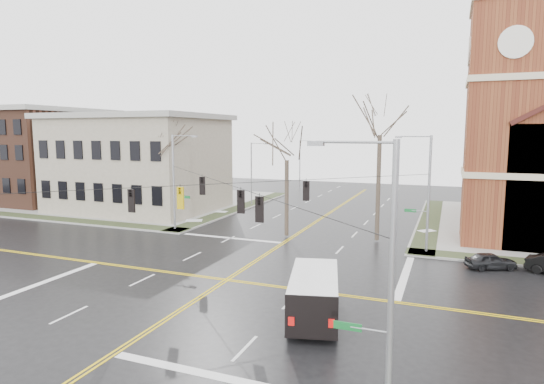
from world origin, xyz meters
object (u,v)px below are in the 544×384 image
at_px(signal_pole_se, 386,280).
at_px(tree_ne, 380,128).
at_px(cargo_van, 314,291).
at_px(streetlight_north_a, 252,171).
at_px(streetlight_north_b, 301,162).
at_px(tree_nw_far, 168,149).
at_px(tree_nw_near, 287,155).
at_px(signal_pole_ne, 426,190).
at_px(signal_pole_nw, 175,179).
at_px(parked_car_a, 491,261).

xyz_separation_m(signal_pole_se, tree_ne, (-4.00, 25.45, 4.79)).
bearing_deg(cargo_van, signal_pole_se, -74.47).
bearing_deg(streetlight_north_a, streetlight_north_b, 90.00).
bearing_deg(tree_nw_far, cargo_van, -40.54).
height_order(tree_nw_near, tree_ne, tree_ne).
height_order(signal_pole_ne, streetlight_north_b, signal_pole_ne).
distance_m(signal_pole_nw, tree_ne, 19.40).
distance_m(tree_nw_far, tree_nw_near, 13.35).
relative_size(cargo_van, parked_car_a, 1.90).
distance_m(signal_pole_se, streetlight_north_a, 45.20).
distance_m(streetlight_north_a, cargo_van, 36.26).
bearing_deg(signal_pole_nw, tree_nw_near, 6.82).
xyz_separation_m(parked_car_a, tree_ne, (-8.53, 5.14, 9.16)).
bearing_deg(parked_car_a, tree_ne, 34.53).
bearing_deg(signal_pole_ne, signal_pole_nw, 180.00).
height_order(cargo_van, tree_nw_far, tree_nw_far).
relative_size(signal_pole_nw, tree_ne, 0.67).
height_order(signal_pole_nw, signal_pole_se, same).
relative_size(streetlight_north_a, tree_nw_far, 0.75).
relative_size(parked_car_a, tree_ne, 0.25).
bearing_deg(streetlight_north_b, streetlight_north_a, -90.00).
relative_size(signal_pole_ne, parked_car_a, 2.67).
xyz_separation_m(signal_pole_nw, signal_pole_se, (22.64, -23.00, 0.00)).
relative_size(signal_pole_se, parked_car_a, 2.67).
height_order(signal_pole_nw, tree_nw_near, tree_nw_near).
distance_m(signal_pole_ne, tree_ne, 6.71).
xyz_separation_m(signal_pole_ne, streetlight_north_b, (-21.97, 36.50, -0.48)).
relative_size(signal_pole_ne, tree_ne, 0.67).
distance_m(signal_pole_nw, signal_pole_se, 32.28).
relative_size(streetlight_north_a, tree_nw_near, 0.79).
bearing_deg(parked_car_a, signal_pole_se, 143.07).
bearing_deg(tree_nw_far, tree_nw_near, -5.47).
bearing_deg(tree_nw_near, signal_pole_nw, -173.18).
bearing_deg(streetlight_north_a, signal_pole_nw, -92.32).
bearing_deg(signal_pole_ne, tree_nw_far, 174.19).
bearing_deg(streetlight_north_a, tree_nw_far, -102.82).
bearing_deg(cargo_van, signal_pole_nw, 126.14).
distance_m(streetlight_north_b, parked_car_a, 47.47).
xyz_separation_m(streetlight_north_a, tree_ne, (17.97, -14.05, 5.27)).
bearing_deg(tree_nw_near, signal_pole_ne, -6.20).
bearing_deg(tree_ne, tree_nw_far, 179.70).
height_order(signal_pole_nw, streetlight_north_a, signal_pole_nw).
bearing_deg(cargo_van, tree_nw_far, 125.37).
bearing_deg(parked_car_a, signal_pole_nw, 59.97).
xyz_separation_m(signal_pole_ne, cargo_van, (-4.49, -15.11, -3.59)).
height_order(signal_pole_ne, signal_pole_nw, same).
height_order(parked_car_a, tree_nw_far, tree_nw_far).
relative_size(tree_nw_far, tree_nw_near, 1.05).
bearing_deg(cargo_van, tree_nw_near, 100.11).
height_order(signal_pole_ne, streetlight_north_a, signal_pole_ne).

